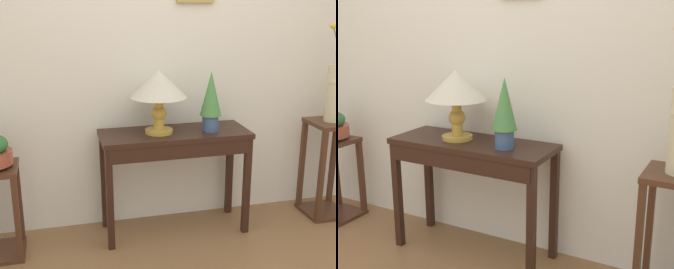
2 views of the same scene
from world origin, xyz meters
TOP-DOWN VIEW (x-y plane):
  - back_wall_with_art at (0.00, 1.56)m, footprint 9.00×0.13m
  - console_table at (0.02, 1.25)m, footprint 1.04×0.40m
  - table_lamp at (-0.09, 1.27)m, footprint 0.38×0.38m
  - potted_plant_on_console at (0.27, 1.23)m, footprint 0.15×0.15m
  - pedestal_stand_right at (1.24, 1.24)m, footprint 0.32×0.32m
  - flower_vase_tall_right at (1.24, 1.24)m, footprint 0.15×0.18m

SIDE VIEW (x-z plane):
  - pedestal_stand_right at x=1.24m, z-range 0.00..0.76m
  - console_table at x=0.02m, z-range 0.26..1.01m
  - potted_plant_on_console at x=0.27m, z-range 0.77..1.19m
  - flower_vase_tall_right at x=1.24m, z-range 0.66..1.38m
  - table_lamp at x=-0.09m, z-range 0.85..1.29m
  - back_wall_with_art at x=0.00m, z-range 0.00..2.80m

